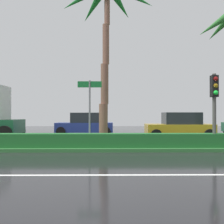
{
  "coord_description": "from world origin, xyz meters",
  "views": [
    {
      "loc": [
        0.66,
        -4.81,
        1.61
      ],
      "look_at": [
        0.84,
        12.53,
        1.75
      ],
      "focal_mm": 41.38,
      "sensor_mm": 36.0,
      "label": 1
    }
  ],
  "objects": [
    {
      "name": "palm_tree_centre_left",
      "position": [
        0.56,
        7.85,
        6.93
      ],
      "size": [
        4.67,
        4.34,
        8.38
      ],
      "color": "brown",
      "rests_on": "median_strip"
    },
    {
      "name": "ground_plane",
      "position": [
        0.0,
        9.0,
        -0.05
      ],
      "size": [
        90.0,
        42.0,
        0.1
      ],
      "primitive_type": "cube",
      "color": "black"
    },
    {
      "name": "near_lane_divider_stripe",
      "position": [
        0.0,
        2.0,
        0.0
      ],
      "size": [
        81.0,
        0.14,
        0.01
      ],
      "primitive_type": "cube",
      "color": "white",
      "rests_on": "ground_plane"
    },
    {
      "name": "median_strip",
      "position": [
        0.0,
        8.0,
        0.07
      ],
      "size": [
        85.5,
        4.0,
        0.15
      ],
      "primitive_type": "cube",
      "color": "#2D6B33",
      "rests_on": "ground_plane"
    },
    {
      "name": "street_name_sign",
      "position": [
        -0.24,
        6.96,
        2.08
      ],
      "size": [
        1.1,
        0.08,
        3.0
      ],
      "color": "slate",
      "rests_on": "median_strip"
    },
    {
      "name": "traffic_signal_median_right",
      "position": [
        5.29,
        6.48,
        2.38
      ],
      "size": [
        0.28,
        0.43,
        3.24
      ],
      "color": "#4C4C47",
      "rests_on": "median_strip"
    },
    {
      "name": "car_in_traffic_leading",
      "position": [
        -1.19,
        14.97,
        0.83
      ],
      "size": [
        4.3,
        2.02,
        1.72
      ],
      "rotation": [
        0.0,
        0.0,
        3.14
      ],
      "color": "navy",
      "rests_on": "ground_plane"
    },
    {
      "name": "median_hedge",
      "position": [
        0.0,
        6.6,
        0.45
      ],
      "size": [
        76.5,
        0.7,
        0.6
      ],
      "color": "#1E6028",
      "rests_on": "median_strip"
    },
    {
      "name": "car_in_traffic_second",
      "position": [
        5.26,
        11.96,
        0.83
      ],
      "size": [
        4.3,
        2.02,
        1.72
      ],
      "rotation": [
        0.0,
        0.0,
        3.14
      ],
      "color": "#B28C1E",
      "rests_on": "ground_plane"
    }
  ]
}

